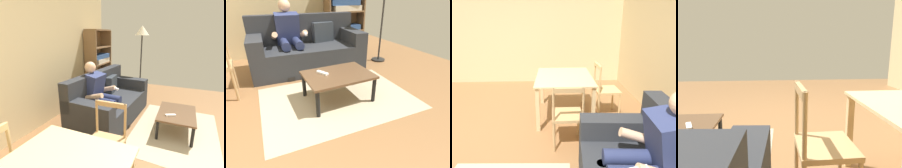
# 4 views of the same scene
# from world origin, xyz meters

# --- Properties ---
(ground_plane) EXTENTS (8.36, 8.36, 0.00)m
(ground_plane) POSITION_xyz_m (0.00, 0.00, 0.00)
(ground_plane) COLOR brown
(tv_remote) EXTENTS (0.12, 0.17, 0.02)m
(tv_remote) POSITION_xyz_m (1.14, 0.68, 0.38)
(tv_remote) COLOR white
(tv_remote) RESTS_ON coffee_table
(dining_chair_facing_couch) EXTENTS (0.43, 0.43, 0.91)m
(dining_chair_facing_couch) POSITION_xyz_m (-0.07, 1.33, 0.45)
(dining_chair_facing_couch) COLOR tan
(dining_chair_facing_couch) RESTS_ON ground_plane
(area_rug) EXTENTS (2.06, 1.49, 0.01)m
(area_rug) POSITION_xyz_m (1.32, 0.59, 0.00)
(area_rug) COLOR tan
(area_rug) RESTS_ON ground_plane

